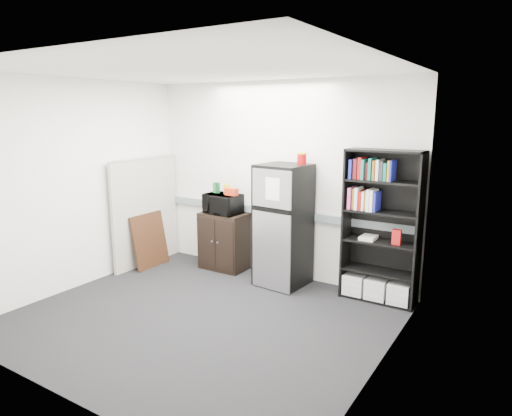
# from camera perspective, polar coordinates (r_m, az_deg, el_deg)

# --- Properties ---
(floor) EXTENTS (4.00, 4.00, 0.00)m
(floor) POSITION_cam_1_polar(r_m,az_deg,el_deg) (5.33, -6.87, -13.44)
(floor) COLOR black
(floor) RESTS_ON ground
(wall_back) EXTENTS (4.00, 0.02, 2.70)m
(wall_back) POSITION_cam_1_polar(r_m,az_deg,el_deg) (6.34, 2.78, 3.48)
(wall_back) COLOR white
(wall_back) RESTS_ON floor
(wall_right) EXTENTS (0.02, 3.50, 2.70)m
(wall_right) POSITION_cam_1_polar(r_m,az_deg,el_deg) (3.98, 15.67, -1.92)
(wall_right) COLOR white
(wall_right) RESTS_ON floor
(wall_left) EXTENTS (0.02, 3.50, 2.70)m
(wall_left) POSITION_cam_1_polar(r_m,az_deg,el_deg) (6.35, -21.40, 2.69)
(wall_left) COLOR white
(wall_left) RESTS_ON floor
(ceiling) EXTENTS (4.00, 3.50, 0.02)m
(ceiling) POSITION_cam_1_polar(r_m,az_deg,el_deg) (4.85, -7.69, 16.84)
(ceiling) COLOR white
(ceiling) RESTS_ON wall_back
(electrical_raceway) EXTENTS (3.92, 0.05, 0.10)m
(electrical_raceway) POSITION_cam_1_polar(r_m,az_deg,el_deg) (6.40, 2.61, -0.55)
(electrical_raceway) COLOR gray
(electrical_raceway) RESTS_ON wall_back
(wall_note) EXTENTS (0.14, 0.00, 0.10)m
(wall_note) POSITION_cam_1_polar(r_m,az_deg,el_deg) (6.49, 0.07, 5.46)
(wall_note) COLOR white
(wall_note) RESTS_ON wall_back
(bookshelf) EXTENTS (0.90, 0.34, 1.85)m
(bookshelf) POSITION_cam_1_polar(r_m,az_deg,el_deg) (5.68, 15.40, -2.43)
(bookshelf) COLOR black
(bookshelf) RESTS_ON floor
(cubicle_partition) EXTENTS (0.06, 1.30, 1.62)m
(cubicle_partition) POSITION_cam_1_polar(r_m,az_deg,el_deg) (7.06, -13.59, -0.43)
(cubicle_partition) COLOR #A09A8E
(cubicle_partition) RESTS_ON floor
(cabinet) EXTENTS (0.67, 0.45, 0.84)m
(cabinet) POSITION_cam_1_polar(r_m,az_deg,el_deg) (6.74, -4.03, -4.14)
(cabinet) COLOR black
(cabinet) RESTS_ON floor
(microwave) EXTENTS (0.54, 0.39, 0.29)m
(microwave) POSITION_cam_1_polar(r_m,az_deg,el_deg) (6.59, -4.18, 0.53)
(microwave) COLOR black
(microwave) RESTS_ON cabinet
(snack_box_a) EXTENTS (0.07, 0.05, 0.15)m
(snack_box_a) POSITION_cam_1_polar(r_m,az_deg,el_deg) (6.67, -5.05, 2.55)
(snack_box_a) COLOR #1B6027
(snack_box_a) RESTS_ON microwave
(snack_box_b) EXTENTS (0.08, 0.06, 0.15)m
(snack_box_b) POSITION_cam_1_polar(r_m,az_deg,el_deg) (6.66, -4.90, 2.53)
(snack_box_b) COLOR #0D3B1C
(snack_box_b) RESTS_ON microwave
(snack_box_c) EXTENTS (0.07, 0.05, 0.14)m
(snack_box_c) POSITION_cam_1_polar(r_m,az_deg,el_deg) (6.56, -3.69, 2.36)
(snack_box_c) COLOR gold
(snack_box_c) RESTS_ON microwave
(snack_bag) EXTENTS (0.19, 0.11, 0.10)m
(snack_bag) POSITION_cam_1_polar(r_m,az_deg,el_deg) (6.45, -3.10, 2.04)
(snack_bag) COLOR red
(snack_bag) RESTS_ON microwave
(refrigerator) EXTENTS (0.66, 0.69, 1.62)m
(refrigerator) POSITION_cam_1_polar(r_m,az_deg,el_deg) (6.04, 3.38, -2.19)
(refrigerator) COLOR black
(refrigerator) RESTS_ON floor
(coffee_can) EXTENTS (0.12, 0.12, 0.17)m
(coffee_can) POSITION_cam_1_polar(r_m,az_deg,el_deg) (5.91, 5.74, 6.27)
(coffee_can) COLOR #9F0709
(coffee_can) RESTS_ON refrigerator
(framed_poster) EXTENTS (0.18, 0.63, 0.80)m
(framed_poster) POSITION_cam_1_polar(r_m,az_deg,el_deg) (7.01, -13.12, -3.93)
(framed_poster) COLOR black
(framed_poster) RESTS_ON floor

